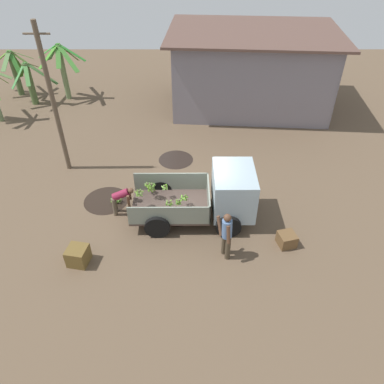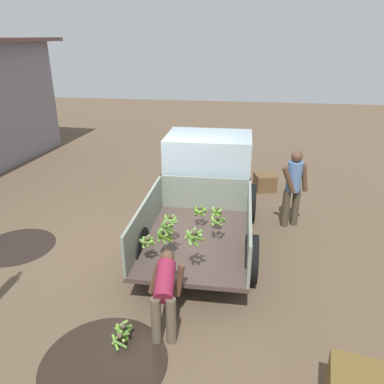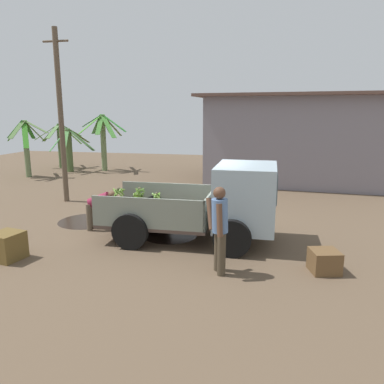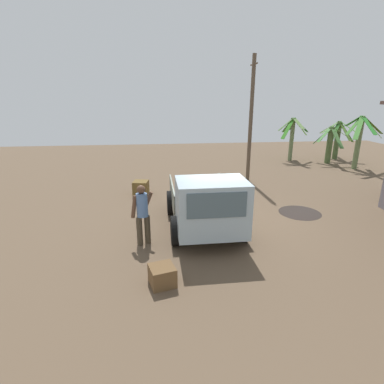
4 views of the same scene
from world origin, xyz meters
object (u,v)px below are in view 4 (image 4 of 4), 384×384
object	(u,v)px
cargo_truck	(209,207)
wooden_crate_1	(162,276)
wooden_crate_0	(141,188)
person_worker_loading	(198,184)
banana_bunch_on_ground_0	(210,194)
utility_pole	(251,120)
person_foreground_visitor	(142,212)
banana_bunch_on_ground_1	(211,195)

from	to	relation	value
cargo_truck	wooden_crate_1	xyz separation A→B (m)	(2.12, -1.40, -0.79)
wooden_crate_0	wooden_crate_1	bearing A→B (deg)	6.61
person_worker_loading	banana_bunch_on_ground_0	world-z (taller)	person_worker_loading
wooden_crate_0	wooden_crate_1	world-z (taller)	wooden_crate_0
utility_pole	person_worker_loading	size ratio (longest dim) A/B	5.47
utility_pole	person_worker_loading	distance (m)	4.55
utility_pole	banana_bunch_on_ground_0	world-z (taller)	utility_pole
cargo_truck	person_foreground_visitor	bearing A→B (deg)	-88.17
banana_bunch_on_ground_0	wooden_crate_0	xyz separation A→B (m)	(-0.60, -2.91, 0.18)
cargo_truck	banana_bunch_on_ground_0	size ratio (longest dim) A/B	16.61
person_foreground_visitor	banana_bunch_on_ground_1	world-z (taller)	person_foreground_visitor
person_foreground_visitor	person_worker_loading	xyz separation A→B (m)	(-3.56, 2.07, -0.30)
cargo_truck	person_worker_loading	size ratio (longest dim) A/B	3.95
utility_pole	wooden_crate_1	bearing A→B (deg)	-28.19
cargo_truck	wooden_crate_0	distance (m)	5.04
cargo_truck	banana_bunch_on_ground_1	xyz separation A→B (m)	(-3.72, 0.75, -0.88)
banana_bunch_on_ground_0	person_foreground_visitor	bearing A→B (deg)	-33.53
person_worker_loading	banana_bunch_on_ground_1	size ratio (longest dim) A/B	3.83
cargo_truck	banana_bunch_on_ground_1	bearing A→B (deg)	168.16
utility_pole	wooden_crate_1	size ratio (longest dim) A/B	10.91
person_foreground_visitor	wooden_crate_0	size ratio (longest dim) A/B	2.87
utility_pole	banana_bunch_on_ground_0	distance (m)	4.32
banana_bunch_on_ground_1	wooden_crate_1	world-z (taller)	wooden_crate_1
banana_bunch_on_ground_1	wooden_crate_0	distance (m)	3.02
utility_pole	banana_bunch_on_ground_0	bearing A→B (deg)	-45.38
cargo_truck	person_worker_loading	world-z (taller)	cargo_truck
person_worker_loading	wooden_crate_0	bearing A→B (deg)	-118.85
banana_bunch_on_ground_0	banana_bunch_on_ground_1	distance (m)	0.18
banana_bunch_on_ground_0	utility_pole	bearing A→B (deg)	134.62
utility_pole	banana_bunch_on_ground_0	xyz separation A→B (m)	(2.27, -2.30, -2.88)
utility_pole	person_foreground_visitor	size ratio (longest dim) A/B	3.37
cargo_truck	wooden_crate_1	distance (m)	2.66
cargo_truck	banana_bunch_on_ground_0	distance (m)	4.07
wooden_crate_0	utility_pole	bearing A→B (deg)	107.74
banana_bunch_on_ground_1	cargo_truck	bearing A→B (deg)	-11.45
wooden_crate_0	banana_bunch_on_ground_0	bearing A→B (deg)	78.34
person_foreground_visitor	cargo_truck	bearing A→B (deg)	-111.60
cargo_truck	utility_pole	distance (m)	7.16
person_worker_loading	person_foreground_visitor	bearing A→B (deg)	-35.86
utility_pole	cargo_truck	bearing A→B (deg)	-26.29
banana_bunch_on_ground_0	wooden_crate_0	distance (m)	2.98
wooden_crate_0	wooden_crate_1	xyz separation A→B (m)	(6.62, 0.77, -0.07)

